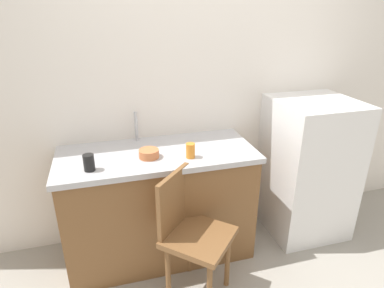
% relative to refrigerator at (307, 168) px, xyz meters
% --- Properties ---
extents(back_wall, '(4.80, 0.10, 2.45)m').
position_rel_refrigerator_xyz_m(back_wall, '(-0.86, 0.37, 0.64)').
color(back_wall, white).
rests_on(back_wall, ground_plane).
extents(cabinet_base, '(1.38, 0.60, 0.84)m').
position_rel_refrigerator_xyz_m(cabinet_base, '(-1.28, 0.02, -0.16)').
color(cabinet_base, brown).
rests_on(cabinet_base, ground_plane).
extents(countertop, '(1.42, 0.64, 0.04)m').
position_rel_refrigerator_xyz_m(countertop, '(-1.28, 0.02, 0.28)').
color(countertop, '#B7B7BC').
rests_on(countertop, cabinet_base).
extents(faucet, '(0.02, 0.02, 0.23)m').
position_rel_refrigerator_xyz_m(faucet, '(-1.39, 0.27, 0.41)').
color(faucet, '#B7B7BC').
rests_on(faucet, countertop).
extents(refrigerator, '(0.63, 0.63, 1.17)m').
position_rel_refrigerator_xyz_m(refrigerator, '(0.00, 0.00, 0.00)').
color(refrigerator, white).
rests_on(refrigerator, ground_plane).
extents(chair, '(0.57, 0.57, 0.89)m').
position_rel_refrigerator_xyz_m(chair, '(-1.15, -0.44, -0.09)').
color(chair, brown).
rests_on(chair, ground_plane).
extents(terracotta_bowl, '(0.14, 0.14, 0.06)m').
position_rel_refrigerator_xyz_m(terracotta_bowl, '(-1.35, -0.07, 0.33)').
color(terracotta_bowl, '#C67042').
rests_on(terracotta_bowl, countertop).
extents(cup_black, '(0.07, 0.07, 0.11)m').
position_rel_refrigerator_xyz_m(cup_black, '(-1.74, -0.16, 0.35)').
color(cup_black, black).
rests_on(cup_black, countertop).
extents(cup_orange, '(0.06, 0.06, 0.10)m').
position_rel_refrigerator_xyz_m(cup_orange, '(-1.07, -0.15, 0.35)').
color(cup_orange, orange).
rests_on(cup_orange, countertop).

